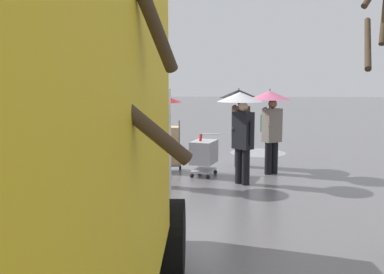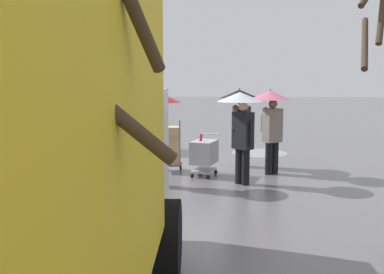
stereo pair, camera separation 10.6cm
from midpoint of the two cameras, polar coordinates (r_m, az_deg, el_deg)
The scene contains 11 objects.
ground_plane at distance 12.25m, azimuth -1.46°, elevation -3.88°, with size 90.00×90.00×0.00m, color slate.
slush_patch_near_cluster at distance 12.15m, azimuth -22.65°, elevation -4.55°, with size 2.81×2.81×0.01m, color silver.
slush_patch_under_van at distance 14.74m, azimuth 8.18°, elevation -1.98°, with size 1.80×1.80×0.01m, color #999BA0.
cargo_van_parked_right at distance 14.19m, azimuth -15.42°, elevation 2.24°, with size 2.36×5.41×2.60m.
shopping_cart_vendor at distance 11.12m, azimuth 1.24°, elevation -2.08°, with size 0.76×0.94×1.04m.
hand_dolly_boxes at distance 11.55m, azimuth -2.92°, elevation -1.29°, with size 0.59×0.76×1.32m.
pedestrian_pink_side at distance 9.98m, azimuth -4.84°, elevation 2.58°, with size 1.04×1.04×2.15m.
pedestrian_black_side at distance 10.23m, azimuth 5.99°, elevation 2.77°, with size 1.04×1.04×2.15m.
pedestrian_white_side at distance 11.37m, azimuth 9.68°, elevation 3.11°, with size 1.04×1.04×2.15m.
pedestrian_far_side at distance 12.20m, azimuth 5.83°, elevation 3.55°, with size 1.04×1.04×2.15m.
bare_tree_far at distance 2.77m, azimuth -12.15°, elevation -4.27°, with size 1.16×1.17×3.81m.
Camera 1 is at (-0.96, 11.96, 2.44)m, focal length 41.98 mm.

